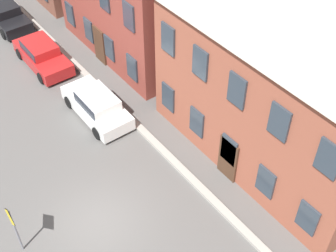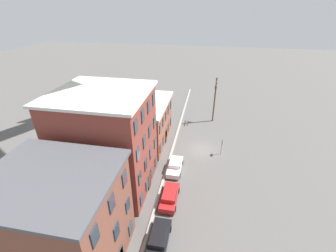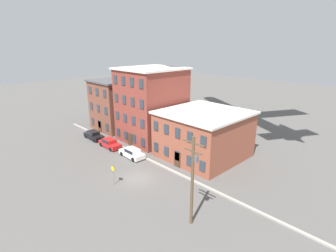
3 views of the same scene
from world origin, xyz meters
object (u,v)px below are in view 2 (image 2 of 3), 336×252
at_px(car_white, 175,165).
at_px(car_red, 170,196).
at_px(caution_sign, 222,145).
at_px(utility_pole, 215,97).
at_px(car_black, 159,239).

bearing_deg(car_white, car_red, -177.35).
height_order(car_white, caution_sign, caution_sign).
distance_m(car_white, utility_pole, 17.57).
distance_m(car_black, car_white, 11.30).
bearing_deg(car_white, caution_sign, -52.28).
bearing_deg(caution_sign, car_black, 158.97).
bearing_deg(utility_pole, car_red, 167.78).
distance_m(car_red, utility_pole, 22.98).
distance_m(car_white, caution_sign, 8.21).
relative_size(car_black, utility_pole, 0.50).
bearing_deg(caution_sign, car_red, 150.18).
distance_m(caution_sign, utility_pole, 11.83).
height_order(car_red, utility_pole, utility_pole).
xyz_separation_m(caution_sign, utility_pole, (11.30, 1.40, 3.20)).
relative_size(car_black, car_white, 1.00).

